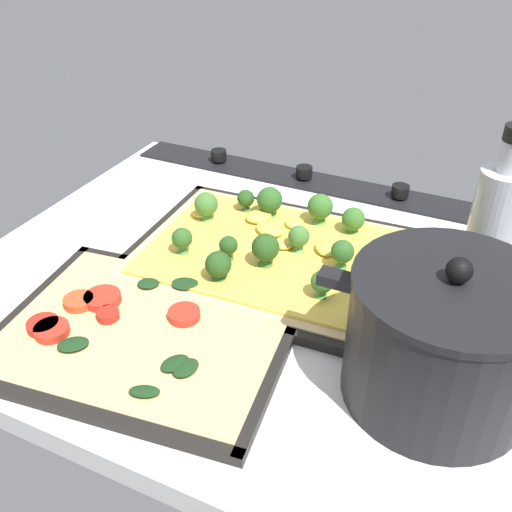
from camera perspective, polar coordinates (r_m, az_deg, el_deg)
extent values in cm
cube|color=silver|center=(75.98, 2.73, -3.43)|extent=(82.53, 63.86, 3.00)
cube|color=black|center=(98.03, 9.27, 6.65)|extent=(79.23, 7.00, 0.80)
cylinder|color=black|center=(94.88, 23.74, 3.98)|extent=(2.80, 2.80, 1.80)
cylinder|color=black|center=(95.90, 14.06, 6.27)|extent=(2.80, 2.80, 1.80)
cylinder|color=black|center=(99.68, 4.78, 8.29)|extent=(2.80, 2.80, 1.80)
cylinder|color=black|center=(105.92, -3.70, 9.93)|extent=(2.80, 2.80, 1.80)
cube|color=black|center=(78.48, 1.66, -0.47)|extent=(39.04, 30.46, 0.50)
cube|color=black|center=(89.38, 4.87, 4.34)|extent=(37.79, 2.91, 1.30)
cube|color=black|center=(68.10, -2.54, -6.23)|extent=(37.79, 2.91, 1.30)
cube|color=black|center=(75.01, 14.83, -3.22)|extent=(2.50, 28.80, 1.30)
cube|color=black|center=(85.38, -9.86, 2.40)|extent=(2.50, 28.80, 1.30)
cube|color=#D3B77F|center=(78.06, 1.67, -0.02)|extent=(36.53, 27.95, 1.00)
cube|color=#EDC64C|center=(77.67, 1.68, 0.41)|extent=(33.58, 25.19, 0.40)
cone|color=#427635|center=(74.83, 1.08, -0.25)|extent=(1.97, 1.97, 1.27)
sphere|color=#264C1C|center=(73.74, 1.10, 1.03)|extent=(3.59, 3.59, 3.59)
cone|color=#4D8B3F|center=(74.72, 8.43, -0.70)|extent=(1.66, 1.66, 1.29)
sphere|color=#2D5B23|center=(73.74, 8.54, 0.44)|extent=(3.02, 3.02, 3.02)
cone|color=#68AD54|center=(77.32, 4.36, 0.87)|extent=(1.58, 1.58, 1.23)
sphere|color=#427533|center=(76.42, 4.41, 1.94)|extent=(2.87, 2.87, 2.87)
cone|color=#4D8B3F|center=(77.39, -7.24, 0.73)|extent=(1.52, 1.52, 1.26)
sphere|color=#2D5B23|center=(76.51, -7.33, 1.77)|extent=(2.76, 2.76, 2.76)
cone|color=#68AD54|center=(84.59, -4.89, 3.99)|extent=(1.89, 1.89, 1.28)
sphere|color=#427533|center=(83.65, -4.95, 5.14)|extent=(3.44, 3.44, 3.44)
cone|color=#4D8B3F|center=(85.42, 1.34, 4.40)|extent=(2.07, 2.07, 1.20)
sphere|color=#2D5B23|center=(84.45, 1.35, 5.58)|extent=(3.76, 3.76, 3.76)
cone|color=#427635|center=(86.80, -1.01, 4.85)|extent=(1.41, 1.41, 1.04)
sphere|color=#264C1C|center=(86.09, -1.02, 5.72)|extent=(2.57, 2.57, 2.57)
cone|color=#5B9F46|center=(82.52, 9.48, 2.64)|extent=(1.79, 1.79, 0.90)
sphere|color=#386B28|center=(81.69, 9.59, 3.64)|extent=(3.25, 3.25, 3.25)
cone|color=#5B9F46|center=(84.11, 6.02, 3.74)|extent=(2.00, 2.00, 1.30)
sphere|color=#386B28|center=(83.12, 6.10, 4.94)|extent=(3.65, 3.65, 3.65)
cone|color=#427635|center=(75.59, -2.71, 0.09)|extent=(1.35, 1.35, 1.24)
sphere|color=#264C1C|center=(74.75, -2.74, 1.07)|extent=(2.46, 2.46, 2.46)
cone|color=#427635|center=(72.19, -3.70, -1.93)|extent=(1.82, 1.82, 0.90)
sphere|color=#264C1C|center=(71.21, -3.75, -0.82)|extent=(3.32, 3.32, 3.32)
cone|color=#427635|center=(71.61, 10.52, -2.74)|extent=(1.39, 1.39, 1.11)
sphere|color=#264C1C|center=(70.74, 10.65, -1.76)|extent=(2.53, 2.53, 2.53)
cone|color=#5B9F46|center=(69.47, 6.47, -3.61)|extent=(1.52, 1.52, 1.12)
sphere|color=#386B28|center=(68.52, 6.55, -2.55)|extent=(2.76, 2.76, 2.76)
ellipsoid|color=#EDC64C|center=(85.53, -5.43, 4.13)|extent=(2.72, 2.05, 0.93)
ellipsoid|color=#EDC64C|center=(84.21, 0.27, 3.93)|extent=(4.81, 5.07, 1.39)
ellipsoid|color=#EDC64C|center=(77.60, 6.84, 0.78)|extent=(4.22, 4.47, 1.27)
ellipsoid|color=#EDC64C|center=(81.03, 1.38, 2.68)|extent=(5.15, 4.43, 1.53)
ellipsoid|color=#EDC64C|center=(83.13, 3.82, 3.30)|extent=(2.83, 3.06, 1.02)
ellipsoid|color=#EDC64C|center=(78.36, 2.76, 1.27)|extent=(3.70, 3.73, 1.01)
cube|color=black|center=(67.53, -10.87, -7.80)|extent=(35.41, 29.37, 0.50)
cube|color=black|center=(75.71, -6.63, -1.78)|extent=(32.55, 5.00, 1.30)
cube|color=black|center=(60.18, -16.46, -14.73)|extent=(32.55, 5.00, 1.30)
cube|color=black|center=(62.49, 2.14, -10.69)|extent=(4.19, 25.70, 1.30)
cube|color=black|center=(75.11, -21.57, -4.63)|extent=(4.19, 25.70, 1.30)
cube|color=tan|center=(67.08, -10.93, -7.35)|extent=(32.75, 26.70, 0.90)
cylinder|color=#B22319|center=(69.52, -20.29, -6.43)|extent=(3.57, 3.57, 1.00)
cylinder|color=#D14723|center=(71.74, -17.11, -4.31)|extent=(3.58, 3.58, 1.00)
cylinder|color=#B22319|center=(68.82, -14.42, -5.64)|extent=(2.60, 2.60, 1.00)
cylinder|color=red|center=(68.48, -19.52, -6.94)|extent=(3.88, 3.88, 1.00)
cylinder|color=red|center=(71.44, -14.92, -4.07)|extent=(4.40, 4.40, 1.00)
cylinder|color=red|center=(67.22, -7.12, -5.75)|extent=(3.73, 3.73, 1.00)
ellipsoid|color=#193819|center=(66.10, -17.63, -8.31)|extent=(4.16, 4.05, 0.60)
ellipsoid|color=#193819|center=(72.86, -10.59, -2.67)|extent=(3.39, 3.14, 0.60)
ellipsoid|color=#193819|center=(61.55, -8.01, -10.44)|extent=(3.41, 3.84, 0.60)
ellipsoid|color=#193819|center=(72.10, -7.03, -2.73)|extent=(4.17, 3.54, 0.60)
ellipsoid|color=#193819|center=(60.93, -6.96, -10.90)|extent=(2.88, 3.49, 0.60)
ellipsoid|color=#193819|center=(59.27, -10.96, -12.99)|extent=(3.52, 2.66, 0.60)
cylinder|color=black|center=(58.95, 17.89, -8.17)|extent=(18.42, 18.42, 13.13)
cylinder|color=black|center=(54.74, 19.14, -2.71)|extent=(18.79, 18.79, 0.80)
sphere|color=black|center=(53.85, 19.45, -1.34)|extent=(2.40, 2.40, 2.40)
cube|color=black|center=(57.67, 7.94, -2.27)|extent=(3.60, 2.00, 1.20)
cylinder|color=#B7BCC6|center=(71.52, 21.99, 1.29)|extent=(5.42, 5.42, 17.76)
cylinder|color=#B7BCC6|center=(66.88, 23.91, 8.99)|extent=(2.44, 2.44, 3.50)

